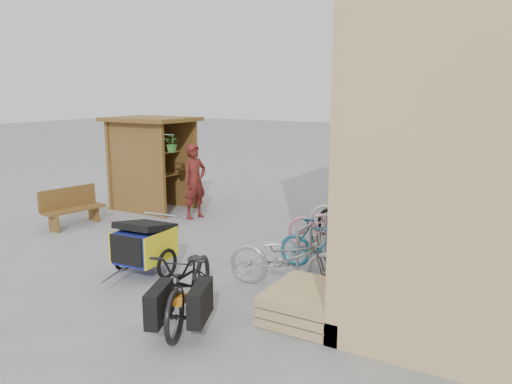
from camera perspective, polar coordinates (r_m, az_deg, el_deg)
The scene contains 17 objects.
ground at distance 9.65m, azimuth -7.12°, elevation -7.07°, with size 80.00×80.00×0.00m, color gray.
kiosk at distance 13.25m, azimuth -12.13°, elevation 4.70°, with size 2.49×1.65×2.40m.
bike_rack at distance 10.50m, azimuth 11.04°, elevation -2.73°, with size 0.05×5.35×0.86m.
pallet_stack at distance 7.00m, azimuth 5.87°, elevation -12.55°, with size 1.00×1.20×0.40m.
bench at distance 12.20m, azimuth -20.32°, elevation -1.56°, with size 0.66×1.46×0.89m.
shopping_carts at distance 13.95m, azimuth 19.02°, elevation 0.63°, with size 0.56×1.88×1.00m.
child_trailer at distance 8.65m, azimuth -12.65°, elevation -5.71°, with size 1.01×1.67×0.97m.
cargo_bike at distance 6.83m, azimuth -7.56°, elevation -10.35°, with size 1.40×2.13×1.06m.
person_kiosk at distance 12.15m, azimuth -7.02°, elevation 1.22°, with size 0.66×0.44×1.82m, color maroon.
bike_0 at distance 7.88m, azimuth 3.52°, elevation -7.48°, with size 0.66×1.89×0.99m, color #9D9EA2.
bike_1 at distance 8.71m, azimuth 7.43°, elevation -6.02°, with size 0.42×1.50×0.90m, color #206581.
bike_2 at distance 9.78m, azimuth 8.93°, elevation -3.87°, with size 0.65×1.86×0.98m, color pink.
bike_3 at distance 10.25m, azimuth 10.99°, elevation -3.09°, with size 0.48×1.71×1.03m, color black.
bike_4 at distance 10.84m, azimuth 11.18°, elevation -2.38°, with size 0.66×1.90×1.00m, color silver.
bike_5 at distance 11.24m, azimuth 12.43°, elevation -2.15°, with size 0.43×1.53×0.92m, color #9F341D.
bike_6 at distance 12.01m, azimuth 12.86°, elevation -1.27°, with size 0.62×1.78×0.93m, color #9D9EA2.
bike_7 at distance 12.48m, azimuth 14.94°, elevation -0.65°, with size 0.49×1.73×1.04m, color black.
Camera 1 is at (5.60, -7.25, 3.05)m, focal length 35.00 mm.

